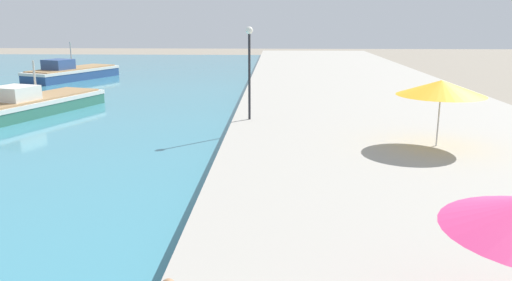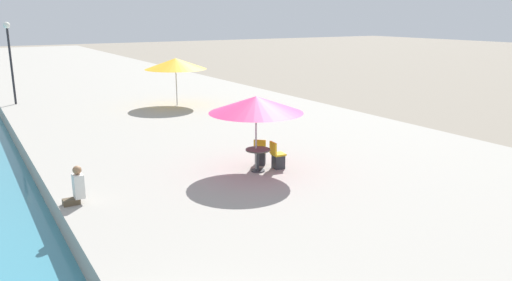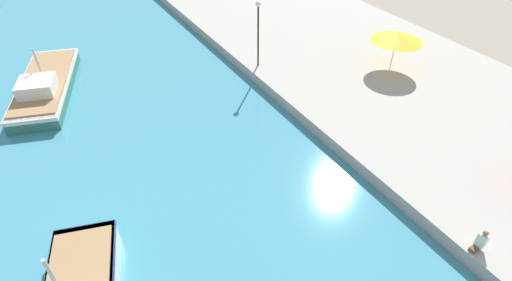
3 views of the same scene
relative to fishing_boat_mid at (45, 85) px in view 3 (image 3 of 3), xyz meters
The scene contains 5 objects.
quay_promenade 21.44m from the fishing_boat_mid, 16.92° to the left, with size 16.00×90.00×0.74m.
fishing_boat_mid is the anchor object (origin of this frame).
cafe_umbrella_white 23.46m from the fishing_boat_mid, 25.28° to the right, with size 3.41×3.41×2.61m.
person_at_quay 26.17m from the fishing_boat_mid, 60.13° to the right, with size 0.56×0.36×1.05m.
lamppost 14.59m from the fishing_boat_mid, 20.17° to the right, with size 0.36×0.36×4.56m.
Camera 3 is at (-12.23, 4.21, 14.31)m, focal length 28.00 mm.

